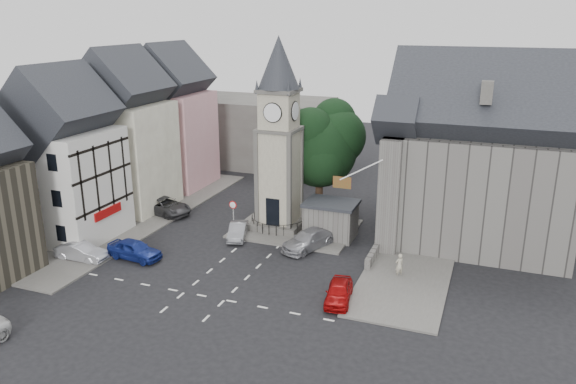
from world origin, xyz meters
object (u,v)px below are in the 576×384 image
at_px(clock_tower, 279,136).
at_px(car_east_red, 339,292).
at_px(car_west_blue, 134,250).
at_px(pedestrian, 399,265).
at_px(stone_shelter, 331,219).

bearing_deg(clock_tower, car_east_red, -52.28).
distance_m(car_west_blue, pedestrian, 19.79).
height_order(clock_tower, stone_shelter, clock_tower).
bearing_deg(stone_shelter, car_east_red, -70.59).
bearing_deg(pedestrian, stone_shelter, -82.78).
xyz_separation_m(stone_shelter, car_east_red, (3.70, -10.50, -0.88)).
bearing_deg(car_west_blue, stone_shelter, -47.67).
relative_size(stone_shelter, car_west_blue, 0.98).
height_order(clock_tower, car_west_blue, clock_tower).
bearing_deg(pedestrian, clock_tower, -70.92).
relative_size(stone_shelter, car_east_red, 1.09).
bearing_deg(pedestrian, car_west_blue, -31.51).
height_order(stone_shelter, car_east_red, stone_shelter).
xyz_separation_m(clock_tower, stone_shelter, (4.80, -0.49, -6.57)).
distance_m(stone_shelter, car_east_red, 11.17).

